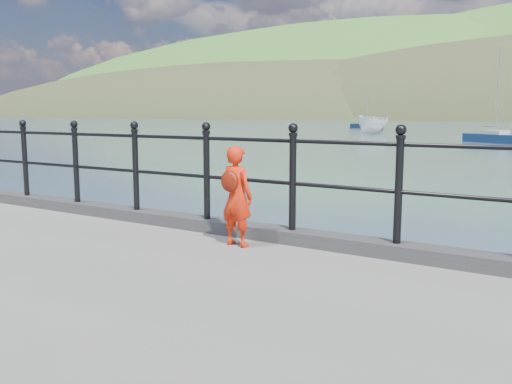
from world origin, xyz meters
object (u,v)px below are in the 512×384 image
Objects in this scene: launch_white at (372,125)px; sailboat_left at (366,126)px; child at (236,196)px; sailboat_port at (495,139)px; railing at (248,167)px.

launch_white is 23.34m from sailboat_left.
sailboat_port is at bearing -79.44° from child.
railing is at bearing -51.09° from sailboat_port.
sailboat_port is at bearing -25.67° from launch_white.
launch_white is (-18.34, 54.38, -0.49)m from child.
sailboat_left is at bearing 109.69° from railing.
sailboat_port is (14.61, -11.53, -0.73)m from launch_white.
launch_white is (-18.19, 53.92, -0.75)m from railing.
sailboat_left is (-27.02, 75.51, -1.48)m from railing.
sailboat_port is (-3.73, 42.85, -1.22)m from child.
launch_white is 18.62m from sailboat_port.
railing is 3.26× the size of launch_white.
railing is at bearing -72.21° from sailboat_left.
railing is at bearing -66.32° from child.
sailboat_port reaches higher than railing.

